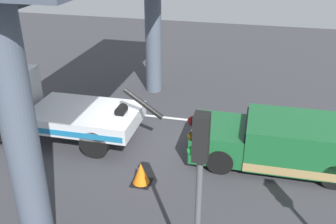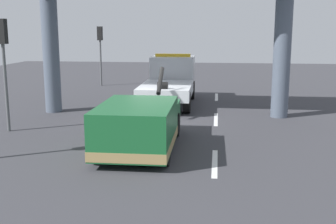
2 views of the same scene
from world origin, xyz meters
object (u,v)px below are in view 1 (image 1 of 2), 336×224
Objects in this scene: tow_truck_white at (36,104)px; traffic_cone_orange at (141,174)px; traffic_light_far at (199,169)px; towed_van_green at (282,143)px.

traffic_cone_orange is (-4.66, 2.10, -0.87)m from tow_truck_white.
traffic_cone_orange is (2.23, -3.28, -2.71)m from traffic_light_far.
traffic_light_far is (-6.89, 5.38, 1.84)m from tow_truck_white.
traffic_cone_orange is at bearing -55.83° from traffic_light_far.
towed_van_green is 7.44× the size of traffic_cone_orange.
traffic_cone_orange is at bearing 155.77° from tow_truck_white.
tow_truck_white is at bearing -24.23° from traffic_cone_orange.
towed_van_green is (-8.77, -0.01, -0.42)m from tow_truck_white.
traffic_cone_orange is at bearing 27.19° from towed_van_green.
tow_truck_white is 1.39× the size of towed_van_green.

